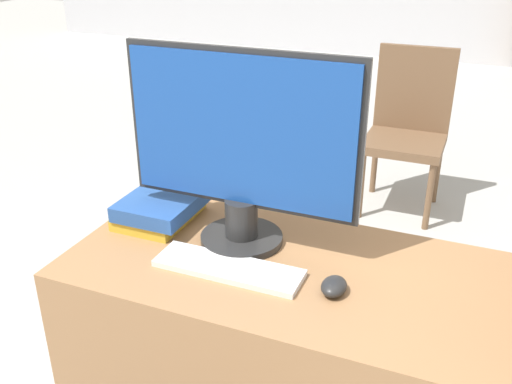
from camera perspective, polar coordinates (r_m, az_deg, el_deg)
desk at (r=1.69m, az=3.04°, el=-18.44°), size 1.14×0.56×0.77m
monitor at (r=1.44m, az=-1.53°, el=4.42°), size 0.62×0.22×0.52m
keyboard at (r=1.43m, az=-2.77°, el=-7.60°), size 0.38×0.11×0.02m
mouse at (r=1.35m, az=7.80°, el=-9.32°), size 0.06×0.08×0.04m
book_stack at (r=1.67m, az=-9.47°, el=-1.54°), size 0.21×0.25×0.08m
far_chair at (r=3.43m, az=14.99°, el=6.63°), size 0.44×0.44×0.93m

